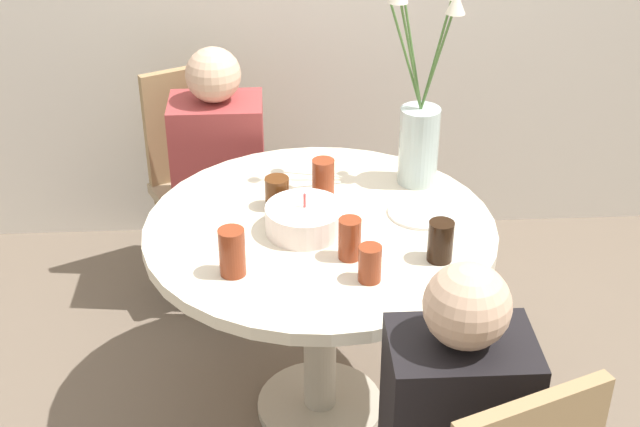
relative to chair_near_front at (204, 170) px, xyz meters
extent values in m
plane|color=#6B5B4C|center=(0.41, -0.84, -0.50)|extent=(16.00, 16.00, 0.00)
cylinder|color=beige|center=(0.41, -0.84, 0.22)|extent=(1.07, 1.07, 0.04)
cylinder|color=#B7AD99|center=(0.41, -0.84, -0.13)|extent=(0.11, 0.11, 0.67)
cylinder|color=#B7AD99|center=(0.41, -0.84, -0.48)|extent=(0.43, 0.43, 0.03)
cube|color=#9E896B|center=(0.04, -0.07, -0.09)|extent=(0.54, 0.54, 0.04)
cube|color=#997A51|center=(-0.05, 0.09, 0.16)|extent=(0.36, 0.20, 0.46)
cylinder|color=#997A51|center=(-0.04, -0.30, -0.30)|extent=(0.03, 0.03, 0.39)
cylinder|color=#997A51|center=(0.26, -0.15, -0.30)|extent=(0.03, 0.03, 0.39)
cylinder|color=#997A51|center=(-0.19, 0.01, -0.30)|extent=(0.03, 0.03, 0.39)
cylinder|color=#997A51|center=(0.11, 0.16, -0.30)|extent=(0.03, 0.03, 0.39)
cylinder|color=white|center=(0.37, -0.87, 0.28)|extent=(0.24, 0.24, 0.08)
cylinder|color=#E54C4C|center=(0.37, -0.87, 0.34)|extent=(0.01, 0.01, 0.04)
cylinder|color=#B2C6C1|center=(0.75, -0.58, 0.37)|extent=(0.13, 0.13, 0.26)
cylinder|color=#4C7538|center=(0.67, -0.58, 0.74)|extent=(0.16, 0.02, 0.48)
cylinder|color=#4C7538|center=(0.70, -0.61, 0.70)|extent=(0.11, 0.08, 0.40)
cylinder|color=#4C7538|center=(0.79, -0.59, 0.67)|extent=(0.09, 0.02, 0.34)
cone|color=silver|center=(0.83, -0.59, 0.84)|extent=(0.06, 0.06, 0.07)
cylinder|color=#4C7538|center=(0.79, -0.57, 0.68)|extent=(0.09, 0.04, 0.36)
cylinder|color=#4C7538|center=(0.70, -0.56, 0.73)|extent=(0.09, 0.06, 0.46)
cylinder|color=white|center=(0.73, -0.79, 0.24)|extent=(0.21, 0.21, 0.01)
cylinder|color=black|center=(0.74, -1.05, 0.30)|extent=(0.07, 0.07, 0.12)
cylinder|color=maroon|center=(0.53, -1.14, 0.29)|extent=(0.06, 0.06, 0.11)
cylinder|color=maroon|center=(0.16, -1.09, 0.31)|extent=(0.07, 0.07, 0.14)
cylinder|color=#51280F|center=(0.29, -0.72, 0.29)|extent=(0.08, 0.08, 0.10)
cylinder|color=maroon|center=(0.49, -1.02, 0.30)|extent=(0.07, 0.07, 0.12)
cylinder|color=maroon|center=(0.43, -0.67, 0.31)|extent=(0.07, 0.07, 0.13)
cube|color=#383333|center=(0.07, -0.14, -0.28)|extent=(0.31, 0.24, 0.43)
cube|color=#993838|center=(0.07, -0.14, 0.14)|extent=(0.34, 0.24, 0.42)
sphere|color=#D1A889|center=(0.07, -0.14, 0.45)|extent=(0.20, 0.20, 0.20)
cube|color=black|center=(0.70, -1.56, 0.14)|extent=(0.34, 0.24, 0.42)
sphere|color=#D1A889|center=(0.70, -1.56, 0.45)|extent=(0.20, 0.20, 0.20)
camera|label=1|loc=(0.29, -3.14, 1.63)|focal=50.00mm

